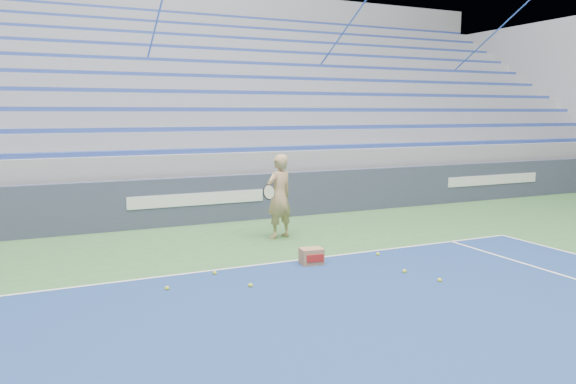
% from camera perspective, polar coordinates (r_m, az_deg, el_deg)
% --- Properties ---
extents(sponsor_barrier, '(30.00, 0.32, 1.10)m').
position_cam_1_polar(sponsor_barrier, '(13.21, -9.30, -0.83)').
color(sponsor_barrier, '#383E55').
rests_on(sponsor_barrier, ground).
extents(bleachers, '(31.00, 9.15, 7.30)m').
position_cam_1_polar(bleachers, '(18.63, -14.19, 7.17)').
color(bleachers, '#95979D').
rests_on(bleachers, ground).
extents(tennis_player, '(0.97, 0.91, 1.73)m').
position_cam_1_polar(tennis_player, '(11.50, -0.91, -0.44)').
color(tennis_player, tan).
rests_on(tennis_player, ground).
extents(ball_box, '(0.41, 0.33, 0.28)m').
position_cam_1_polar(ball_box, '(9.62, 2.40, -6.56)').
color(ball_box, '#A0714D').
rests_on(ball_box, ground).
extents(tennis_ball_0, '(0.07, 0.07, 0.07)m').
position_cam_1_polar(tennis_ball_0, '(8.47, -12.19, -9.54)').
color(tennis_ball_0, '#D2E82F').
rests_on(tennis_ball_0, ground).
extents(tennis_ball_1, '(0.07, 0.07, 0.07)m').
position_cam_1_polar(tennis_ball_1, '(9.11, -7.47, -8.15)').
color(tennis_ball_1, '#D2E82F').
rests_on(tennis_ball_1, ground).
extents(tennis_ball_2, '(0.07, 0.07, 0.07)m').
position_cam_1_polar(tennis_ball_2, '(10.33, 9.11, -6.25)').
color(tennis_ball_2, '#D2E82F').
rests_on(tennis_ball_2, ground).
extents(tennis_ball_3, '(0.07, 0.07, 0.07)m').
position_cam_1_polar(tennis_ball_3, '(8.96, 15.15, -8.65)').
color(tennis_ball_3, '#D2E82F').
rests_on(tennis_ball_3, ground).
extents(tennis_ball_4, '(0.07, 0.07, 0.07)m').
position_cam_1_polar(tennis_ball_4, '(9.32, 11.75, -7.90)').
color(tennis_ball_4, '#D2E82F').
rests_on(tennis_ball_4, ground).
extents(tennis_ball_5, '(0.07, 0.07, 0.07)m').
position_cam_1_polar(tennis_ball_5, '(8.43, -3.84, -9.44)').
color(tennis_ball_5, '#D2E82F').
rests_on(tennis_ball_5, ground).
extents(tennis_ball_6, '(0.07, 0.07, 0.07)m').
position_cam_1_polar(tennis_ball_6, '(9.68, 2.22, -7.11)').
color(tennis_ball_6, '#D2E82F').
rests_on(tennis_ball_6, ground).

